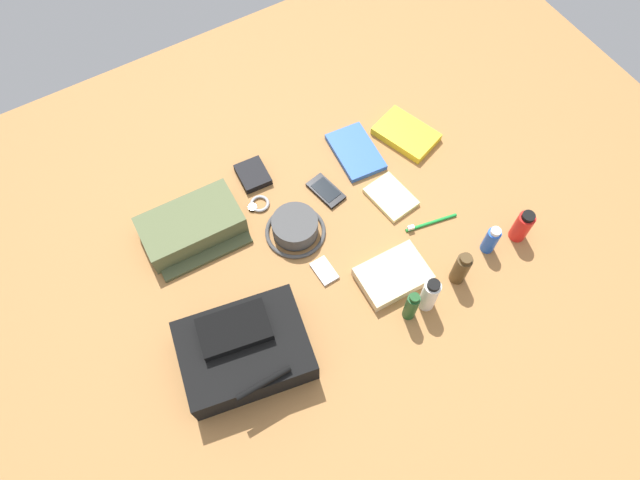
% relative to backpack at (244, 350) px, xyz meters
% --- Properties ---
extents(ground_plane, '(2.64, 2.02, 0.02)m').
position_rel_backpack_xyz_m(ground_plane, '(-0.35, -0.19, -0.07)').
color(ground_plane, '#9F6C3A').
rests_on(ground_plane, ground).
extents(backpack, '(0.38, 0.31, 0.13)m').
position_rel_backpack_xyz_m(backpack, '(0.00, 0.00, 0.00)').
color(backpack, black).
rests_on(backpack, ground_plane).
extents(toiletry_pouch, '(0.30, 0.22, 0.08)m').
position_rel_backpack_xyz_m(toiletry_pouch, '(-0.04, -0.43, -0.02)').
color(toiletry_pouch, '#56603D').
rests_on(toiletry_pouch, ground_plane).
extents(bucket_hat, '(0.19, 0.19, 0.07)m').
position_rel_backpack_xyz_m(bucket_hat, '(-0.31, -0.27, -0.03)').
color(bucket_hat, '#474747').
rests_on(bucket_hat, ground_plane).
extents(sunscreen_spray, '(0.05, 0.05, 0.12)m').
position_rel_backpack_xyz_m(sunscreen_spray, '(-0.88, 0.09, 0.00)').
color(sunscreen_spray, red).
rests_on(sunscreen_spray, ground_plane).
extents(deodorant_spray, '(0.04, 0.04, 0.11)m').
position_rel_backpack_xyz_m(deodorant_spray, '(-0.78, 0.07, -0.00)').
color(deodorant_spray, blue).
rests_on(deodorant_spray, ground_plane).
extents(cologne_bottle, '(0.05, 0.05, 0.13)m').
position_rel_backpack_xyz_m(cologne_bottle, '(-0.64, 0.11, 0.01)').
color(cologne_bottle, '#473319').
rests_on(cologne_bottle, ground_plane).
extents(toothpaste_tube, '(0.05, 0.05, 0.14)m').
position_rel_backpack_xyz_m(toothpaste_tube, '(-0.51, 0.13, 0.01)').
color(toothpaste_tube, white).
rests_on(toothpaste_tube, ground_plane).
extents(shampoo_bottle, '(0.04, 0.04, 0.13)m').
position_rel_backpack_xyz_m(shampoo_bottle, '(-0.45, 0.13, 0.01)').
color(shampoo_bottle, '#19471E').
rests_on(shampoo_bottle, ground_plane).
extents(paperback_novel, '(0.19, 0.23, 0.03)m').
position_rel_backpack_xyz_m(paperback_novel, '(-0.81, -0.40, -0.04)').
color(paperback_novel, yellow).
rests_on(paperback_novel, ground_plane).
extents(travel_guidebook, '(0.15, 0.21, 0.02)m').
position_rel_backpack_xyz_m(travel_guidebook, '(-0.63, -0.43, -0.05)').
color(travel_guidebook, blue).
rests_on(travel_guidebook, ground_plane).
extents(cell_phone, '(0.09, 0.13, 0.01)m').
position_rel_backpack_xyz_m(cell_phone, '(-0.46, -0.35, -0.05)').
color(cell_phone, black).
rests_on(cell_phone, ground_plane).
extents(media_player, '(0.05, 0.09, 0.01)m').
position_rel_backpack_xyz_m(media_player, '(-0.31, -0.11, -0.05)').
color(media_player, '#B7B7BC').
rests_on(media_player, ground_plane).
extents(wristwatch, '(0.07, 0.06, 0.01)m').
position_rel_backpack_xyz_m(wristwatch, '(-0.26, -0.41, -0.05)').
color(wristwatch, '#99999E').
rests_on(wristwatch, ground_plane).
extents(toothbrush, '(0.17, 0.04, 0.02)m').
position_rel_backpack_xyz_m(toothbrush, '(-0.67, -0.08, -0.05)').
color(toothbrush, '#198C33').
rests_on(toothbrush, ground_plane).
extents(wallet, '(0.10, 0.12, 0.02)m').
position_rel_backpack_xyz_m(wallet, '(-0.29, -0.52, -0.05)').
color(wallet, black).
rests_on(wallet, ground_plane).
extents(notepad, '(0.13, 0.16, 0.02)m').
position_rel_backpack_xyz_m(notepad, '(-0.63, -0.22, -0.05)').
color(notepad, beige).
rests_on(notepad, ground_plane).
extents(folded_towel, '(0.20, 0.15, 0.04)m').
position_rel_backpack_xyz_m(folded_towel, '(-0.48, 0.01, -0.04)').
color(folded_towel, beige).
rests_on(folded_towel, ground_plane).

